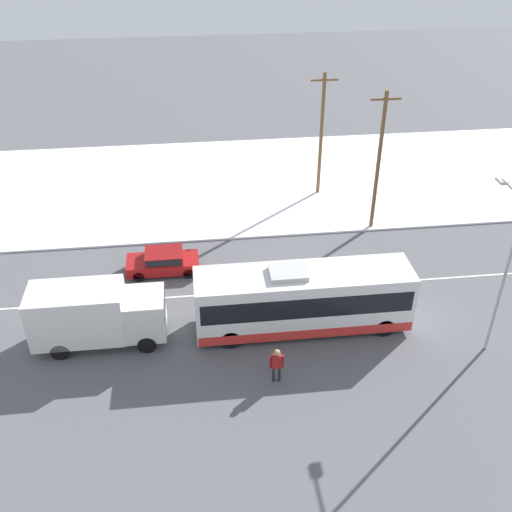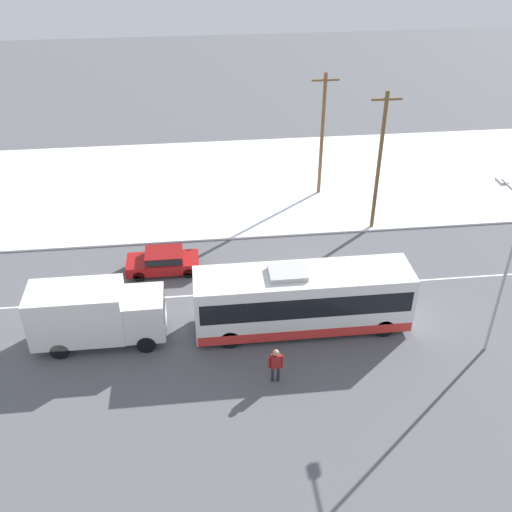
# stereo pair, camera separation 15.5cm
# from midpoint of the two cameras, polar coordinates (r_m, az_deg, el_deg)

# --- Properties ---
(ground_plane) EXTENTS (120.00, 120.00, 0.00)m
(ground_plane) POSITION_cam_midpoint_polar(r_m,az_deg,el_deg) (33.24, 4.12, -3.11)
(ground_plane) COLOR #56565B
(snow_lot) EXTENTS (80.00, 15.76, 0.12)m
(snow_lot) POSITION_cam_midpoint_polar(r_m,az_deg,el_deg) (44.65, 1.15, 7.16)
(snow_lot) COLOR white
(snow_lot) RESTS_ON ground_plane
(lane_marking_center) EXTENTS (60.00, 0.12, 0.00)m
(lane_marking_center) POSITION_cam_midpoint_polar(r_m,az_deg,el_deg) (33.24, 4.12, -3.10)
(lane_marking_center) COLOR silver
(lane_marking_center) RESTS_ON ground_plane
(city_bus) EXTENTS (10.63, 2.57, 3.49)m
(city_bus) POSITION_cam_midpoint_polar(r_m,az_deg,el_deg) (29.62, 4.61, -4.16)
(city_bus) COLOR white
(city_bus) RESTS_ON ground_plane
(box_truck) EXTENTS (6.31, 2.30, 3.15)m
(box_truck) POSITION_cam_midpoint_polar(r_m,az_deg,el_deg) (29.65, -15.00, -5.30)
(box_truck) COLOR silver
(box_truck) RESTS_ON ground_plane
(sedan_car) EXTENTS (4.09, 1.80, 1.34)m
(sedan_car) POSITION_cam_midpoint_polar(r_m,az_deg,el_deg) (34.52, -8.68, -0.43)
(sedan_car) COLOR maroon
(sedan_car) RESTS_ON ground_plane
(pedestrian_at_stop) EXTENTS (0.66, 0.30, 1.85)m
(pedestrian_at_stop) POSITION_cam_midpoint_polar(r_m,az_deg,el_deg) (26.98, 2.06, -10.08)
(pedestrian_at_stop) COLOR #23232D
(pedestrian_at_stop) RESTS_ON ground_plane
(streetlamp) EXTENTS (0.36, 2.47, 8.17)m
(streetlamp) POSITION_cam_midpoint_polar(r_m,az_deg,el_deg) (28.78, 22.72, -0.03)
(streetlamp) COLOR #9EA3A8
(streetlamp) RESTS_ON ground_plane
(utility_pole_roadside) EXTENTS (1.80, 0.24, 8.98)m
(utility_pole_roadside) POSITION_cam_midpoint_polar(r_m,az_deg,el_deg) (37.35, 11.78, 8.86)
(utility_pole_roadside) COLOR brown
(utility_pole_roadside) RESTS_ON ground_plane
(utility_pole_snowlot) EXTENTS (1.80, 0.24, 8.62)m
(utility_pole_snowlot) POSITION_cam_midpoint_polar(r_m,az_deg,el_deg) (41.36, 6.43, 11.50)
(utility_pole_snowlot) COLOR brown
(utility_pole_snowlot) RESTS_ON ground_plane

